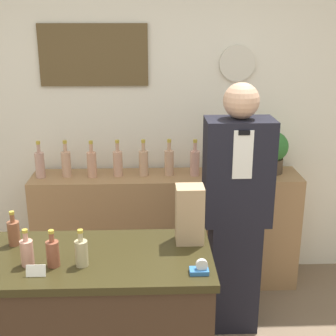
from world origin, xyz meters
The scene contains 21 objects.
back_wall centered at (0.00, 2.00, 1.36)m, with size 5.20×0.09×2.70m.
back_shelf centered at (0.16, 1.75, 0.46)m, with size 2.08×0.37×0.93m.
display_counter centered at (-0.31, 0.45, 0.47)m, with size 1.31×0.59×0.95m.
shopkeeper centered at (0.60, 1.17, 0.86)m, with size 0.43×0.27×1.71m.
potted_plant centered at (0.99, 1.79, 1.11)m, with size 0.23×0.23×0.33m.
paper_bag centered at (0.24, 0.60, 1.10)m, with size 0.15×0.13×0.31m.
tape_dispenser centered at (0.27, 0.27, 0.97)m, with size 0.09×0.06×0.07m.
price_card_right centered at (-0.50, 0.27, 0.97)m, with size 0.09×0.02×0.06m.
counter_bottle_1 centered at (-0.68, 0.60, 1.02)m, with size 0.06×0.06×0.19m.
counter_bottle_2 centered at (-0.56, 0.38, 1.02)m, with size 0.06×0.06×0.19m.
counter_bottle_3 centered at (-0.44, 0.36, 1.02)m, with size 0.06×0.06×0.19m.
counter_bottle_4 centered at (-0.30, 0.36, 1.02)m, with size 0.06×0.06×0.19m.
shelf_bottle_0 centered at (-0.80, 1.74, 1.03)m, with size 0.07×0.07×0.28m.
shelf_bottle_1 centered at (-0.61, 1.75, 1.03)m, with size 0.07×0.07×0.28m.
shelf_bottle_2 centered at (-0.41, 1.74, 1.03)m, with size 0.07×0.07×0.28m.
shelf_bottle_3 centered at (-0.21, 1.75, 1.03)m, with size 0.07×0.07×0.28m.
shelf_bottle_4 centered at (-0.02, 1.76, 1.03)m, with size 0.07×0.07×0.28m.
shelf_bottle_5 centered at (0.18, 1.76, 1.03)m, with size 0.07×0.07×0.28m.
shelf_bottle_6 centered at (0.37, 1.74, 1.03)m, with size 0.07×0.07×0.28m.
shelf_bottle_7 centered at (0.57, 1.77, 1.03)m, with size 0.07×0.07×0.28m.
shelf_bottle_8 centered at (0.77, 1.74, 1.03)m, with size 0.07×0.07×0.28m.
Camera 1 is at (0.05, -1.66, 2.10)m, focal length 50.00 mm.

